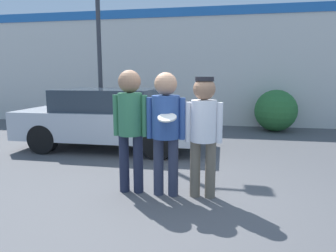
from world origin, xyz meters
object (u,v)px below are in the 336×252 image
person_left (130,120)px  person_middle_with_frisbee (166,122)px  parked_car_near (111,118)px  shrub (276,111)px  person_right (204,126)px

person_left → person_middle_with_frisbee: size_ratio=1.02×
person_middle_with_frisbee → parked_car_near: person_middle_with_frisbee is taller
parked_car_near → shrub: parked_car_near is taller
person_left → parked_car_near: (-1.35, 2.70, -0.38)m
shrub → person_middle_with_frisbee: bearing=-113.0°
parked_car_near → person_right: bearing=-48.0°
shrub → person_left: bearing=-117.5°
parked_car_near → person_left: bearing=-63.4°
person_left → parked_car_near: size_ratio=0.42×
person_left → person_right: bearing=-0.1°
person_left → shrub: size_ratio=1.39×
person_middle_with_frisbee → person_right: person_middle_with_frisbee is taller
person_middle_with_frisbee → shrub: bearing=67.0°
person_left → person_right: size_ratio=1.06×
person_right → shrub: size_ratio=1.31×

